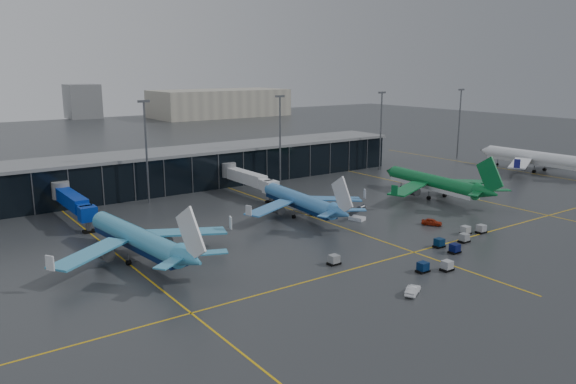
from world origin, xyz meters
TOP-DOWN VIEW (x-y plane):
  - ground at (0.00, 0.00)m, footprint 600.00×600.00m
  - terminal_pier at (0.00, 62.00)m, footprint 142.00×17.00m
  - jet_bridges at (-35.00, 42.99)m, footprint 94.00×27.50m
  - flood_masts at (5.00, 50.00)m, footprint 203.00×0.50m
  - distant_hangars at (49.94, 270.08)m, footprint 260.00×71.00m
  - taxi_lines at (10.00, 10.61)m, footprint 220.00×120.00m
  - airliner_arkefly at (-32.71, 11.15)m, footprint 39.24×43.53m
  - airliner_klm_near at (8.48, 18.55)m, footprint 34.86×38.94m
  - airliner_aer_lingus at (47.76, 13.26)m, footprint 39.67×44.10m
  - airliner_ba at (104.03, 18.89)m, footprint 39.90×45.37m
  - baggage_carts at (14.59, -17.30)m, footprint 39.01×14.74m
  - mobile_airstair at (16.48, 7.56)m, footprint 3.13×3.74m
  - service_van_red at (26.73, -4.84)m, footprint 3.75×4.58m
  - service_van_white at (-4.98, -28.26)m, footprint 4.41×3.28m

SIDE VIEW (x-z plane):
  - ground at x=0.00m, z-range 0.00..0.00m
  - taxi_lines at x=10.00m, z-range 0.00..0.02m
  - service_van_white at x=-4.98m, z-range 0.00..1.39m
  - service_van_red at x=26.73m, z-range 0.00..1.47m
  - baggage_carts at x=14.59m, z-range -0.09..1.61m
  - mobile_airstair at x=16.48m, z-range -0.95..2.49m
  - jet_bridges at x=-35.00m, z-range 0.95..8.15m
  - terminal_pier at x=0.00m, z-range 0.07..10.77m
  - airliner_klm_near at x=8.48m, z-range 0.00..11.21m
  - airliner_arkefly at x=-32.71m, z-range 0.00..12.26m
  - airliner_aer_lingus at x=47.76m, z-range 0.00..12.50m
  - airliner_ba at x=104.03m, z-range 0.00..13.86m
  - distant_hangars at x=49.94m, z-range -2.21..19.79m
  - flood_masts at x=5.00m, z-range 1.06..26.56m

